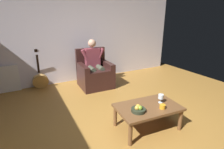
% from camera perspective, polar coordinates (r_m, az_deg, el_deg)
% --- Properties ---
extents(ground_plane, '(7.26, 7.26, 0.00)m').
position_cam_1_polar(ground_plane, '(2.94, 5.90, -18.58)').
color(ground_plane, olive).
extents(wall_back, '(6.45, 0.06, 2.62)m').
position_cam_1_polar(wall_back, '(4.96, -12.31, 12.80)').
color(wall_back, silver).
rests_on(wall_back, ground).
extents(armchair, '(0.83, 0.82, 0.99)m').
position_cam_1_polar(armchair, '(4.59, -5.75, 0.15)').
color(armchair, '#321B18').
rests_on(armchair, ground).
extents(person_seated, '(0.64, 0.56, 1.23)m').
position_cam_1_polar(person_seated, '(4.50, -5.94, 4.21)').
color(person_seated, brown).
rests_on(person_seated, ground).
extents(coffee_table, '(1.07, 0.70, 0.40)m').
position_cam_1_polar(coffee_table, '(2.91, 11.77, -11.12)').
color(coffee_table, brown).
rests_on(coffee_table, ground).
extents(guitar, '(0.39, 0.32, 1.01)m').
position_cam_1_polar(guitar, '(4.82, -22.62, -1.64)').
color(guitar, '#B48844').
rests_on(guitar, ground).
extents(radiator, '(0.56, 0.06, 0.66)m').
position_cam_1_polar(radiator, '(4.92, -31.49, -1.33)').
color(radiator, white).
rests_on(radiator, ground).
extents(wine_glass_near, '(0.09, 0.09, 0.15)m').
position_cam_1_polar(wine_glass_near, '(3.00, 15.87, -7.19)').
color(wine_glass_near, silver).
rests_on(wine_glass_near, coffee_table).
extents(fruit_bowl, '(0.22, 0.22, 0.11)m').
position_cam_1_polar(fruit_bowl, '(2.69, 8.72, -11.30)').
color(fruit_bowl, '#292F20').
rests_on(fruit_bowl, coffee_table).
extents(candle_jar, '(0.09, 0.09, 0.07)m').
position_cam_1_polar(candle_jar, '(2.86, 16.38, -10.15)').
color(candle_jar, orange).
rests_on(candle_jar, coffee_table).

